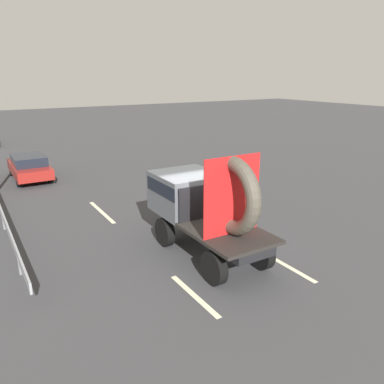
{
  "coord_description": "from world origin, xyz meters",
  "views": [
    {
      "loc": [
        -6.54,
        -9.57,
        5.6
      ],
      "look_at": [
        -0.26,
        0.75,
        1.87
      ],
      "focal_mm": 35.74,
      "sensor_mm": 36.0,
      "label": 1
    }
  ],
  "objects": [
    {
      "name": "lane_dash_right_near",
      "position": [
        1.37,
        -2.26,
        0.0
      ],
      "size": [
        0.16,
        2.07,
        0.01
      ],
      "primitive_type": "cube",
      "rotation": [
        0.0,
        0.0,
        1.57
      ],
      "color": "beige",
      "rests_on": "ground_plane"
    },
    {
      "name": "ground_plane",
      "position": [
        0.0,
        0.0,
        0.0
      ],
      "size": [
        120.0,
        120.0,
        0.0
      ],
      "primitive_type": "plane",
      "color": "#38383A"
    },
    {
      "name": "distant_sedan",
      "position": [
        -3.53,
        12.66,
        0.73
      ],
      "size": [
        1.79,
        4.17,
        1.36
      ],
      "color": "black",
      "rests_on": "ground_plane"
    },
    {
      "name": "lane_dash_left_near",
      "position": [
        -1.9,
        -2.05,
        0.0
      ],
      "size": [
        0.16,
        2.31,
        0.01
      ],
      "primitive_type": "cube",
      "rotation": [
        0.0,
        0.0,
        1.57
      ],
      "color": "beige",
      "rests_on": "ground_plane"
    },
    {
      "name": "flatbed_truck",
      "position": [
        -0.26,
        0.25,
        1.67
      ],
      "size": [
        2.02,
        4.78,
        3.47
      ],
      "color": "black",
      "rests_on": "ground_plane"
    },
    {
      "name": "lane_dash_left_far",
      "position": [
        -1.9,
        5.43,
        0.0
      ],
      "size": [
        0.16,
        2.99,
        0.01
      ],
      "primitive_type": "cube",
      "rotation": [
        0.0,
        0.0,
        1.57
      ],
      "color": "beige",
      "rests_on": "ground_plane"
    },
    {
      "name": "lane_dash_right_far",
      "position": [
        1.37,
        5.73,
        0.0
      ],
      "size": [
        0.16,
        2.69,
        0.01
      ],
      "primitive_type": "cube",
      "rotation": [
        0.0,
        0.0,
        1.57
      ],
      "color": "beige",
      "rests_on": "ground_plane"
    }
  ]
}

